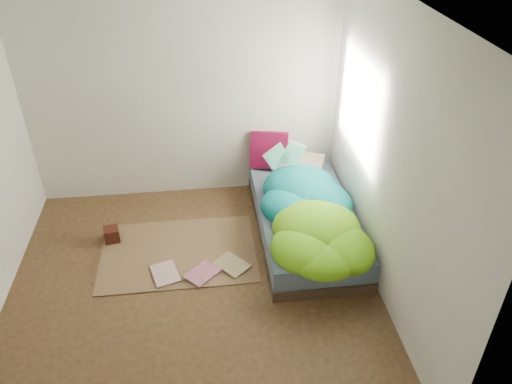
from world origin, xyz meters
TOP-DOWN VIEW (x-y plane):
  - ground at (0.00, 0.00)m, footprint 3.50×3.50m
  - room_walls at (0.01, 0.01)m, footprint 3.54×3.54m
  - bed at (1.22, 0.72)m, footprint 1.00×2.00m
  - duvet at (1.22, 0.50)m, footprint 0.96×1.84m
  - rug at (-0.15, 0.55)m, footprint 1.60×1.10m
  - pillow_floral at (1.31, 1.53)m, footprint 0.65×0.53m
  - pillow_magenta at (0.96, 1.63)m, footprint 0.45×0.24m
  - open_book at (1.08, 1.22)m, footprint 0.42×0.19m
  - wooden_box at (-0.85, 0.83)m, footprint 0.18×0.18m
  - floor_book_a at (-0.39, 0.18)m, footprint 0.32×0.38m
  - floor_book_b at (0.01, 0.26)m, footprint 0.40×0.40m
  - floor_book_c at (0.30, 0.19)m, footprint 0.40×0.41m

SIDE VIEW (x-z plane):
  - ground at x=0.00m, z-range 0.00..0.00m
  - rug at x=-0.15m, z-range 0.00..0.01m
  - floor_book_a at x=-0.39m, z-range 0.01..0.04m
  - floor_book_c at x=0.30m, z-range 0.01..0.04m
  - floor_book_b at x=0.01m, z-range 0.01..0.04m
  - wooden_box at x=-0.85m, z-range 0.01..0.17m
  - bed at x=1.22m, z-range 0.00..0.34m
  - pillow_floral at x=1.31m, z-range 0.34..0.46m
  - duvet at x=1.22m, z-range 0.34..0.68m
  - pillow_magenta at x=0.96m, z-range 0.34..0.77m
  - open_book at x=1.08m, z-range 0.68..0.93m
  - room_walls at x=0.01m, z-range 0.32..2.94m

